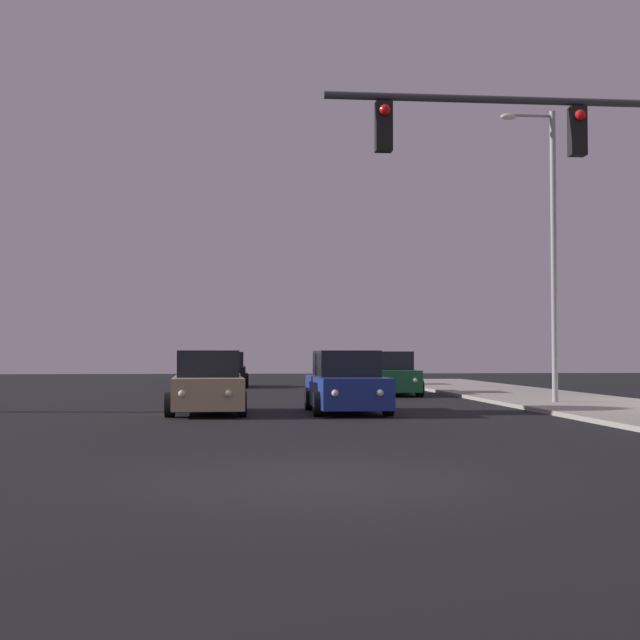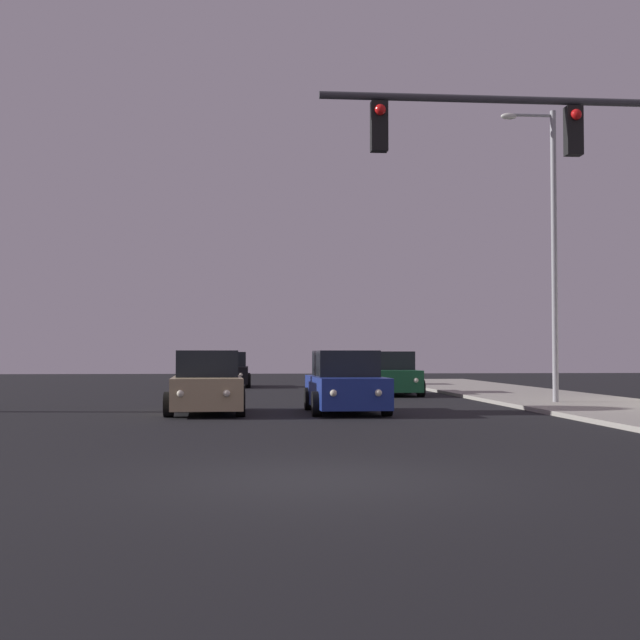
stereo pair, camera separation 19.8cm
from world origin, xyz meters
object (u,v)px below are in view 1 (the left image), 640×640
car_white (356,371)px  car_tan (208,385)px  traffic_light_mast (601,183)px  car_black (227,371)px  car_blue (347,385)px  street_lamp (550,240)px  car_green (389,375)px

car_white → car_tan: same height
car_tan → traffic_light_mast: size_ratio=0.60×
car_black → car_blue: same height
car_tan → traffic_light_mast: traffic_light_mast is taller
street_lamp → car_black: bearing=121.4°
car_black → car_white: bearing=179.9°
car_tan → car_blue: same height
car_black → traffic_light_mast: (7.08, -27.40, 3.96)m
traffic_light_mast → car_white: bearing=91.7°
car_black → traffic_light_mast: traffic_light_mast is taller
car_black → street_lamp: (10.06, -16.50, 4.36)m
car_green → traffic_light_mast: bearing=93.5°
car_white → car_blue: 19.31m
car_green → car_tan: size_ratio=1.00×
car_black → car_white: same height
car_white → car_tan: 20.10m
car_green → street_lamp: size_ratio=0.48×
car_green → car_white: 9.03m
car_tan → car_black: bearing=-93.0°
car_green → street_lamp: street_lamp is taller
car_green → car_black: size_ratio=1.00×
car_black → car_tan: 19.09m
traffic_light_mast → street_lamp: (2.97, 10.90, 0.39)m
traffic_light_mast → street_lamp: bearing=74.7°
car_blue → street_lamp: (6.66, 2.68, 4.36)m
car_black → car_blue: (3.40, -19.18, 0.00)m
car_white → street_lamp: size_ratio=0.48×
car_tan → car_blue: size_ratio=1.00×
car_tan → street_lamp: 11.55m
car_tan → car_blue: bearing=176.5°
car_white → car_blue: size_ratio=1.00×
street_lamp → car_blue: bearing=-158.1°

